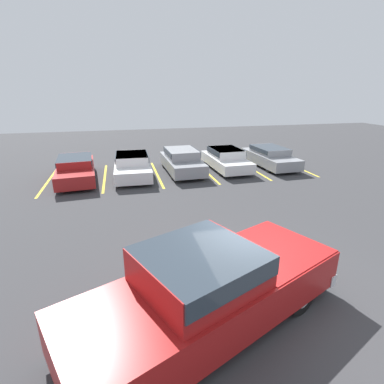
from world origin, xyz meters
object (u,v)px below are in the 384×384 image
at_px(pickup_truck, 211,287).
at_px(parked_sedan_b, 132,165).
at_px(parked_sedan_d, 226,158).
at_px(parked_sedan_c, 182,160).
at_px(parked_sedan_e, 270,156).
at_px(parked_sedan_a, 76,168).

relative_size(pickup_truck, parked_sedan_b, 1.41).
distance_m(parked_sedan_b, parked_sedan_d, 5.43).
distance_m(pickup_truck, parked_sedan_d, 12.41).
bearing_deg(parked_sedan_d, pickup_truck, -22.64).
relative_size(parked_sedan_c, parked_sedan_e, 0.97).
bearing_deg(parked_sedan_a, parked_sedan_d, 86.80).
xyz_separation_m(parked_sedan_a, parked_sedan_b, (2.88, -0.04, 0.01)).
bearing_deg(pickup_truck, parked_sedan_a, 84.90).
xyz_separation_m(parked_sedan_a, parked_sedan_d, (8.30, 0.26, 0.01)).
xyz_separation_m(parked_sedan_b, parked_sedan_d, (5.42, 0.30, -0.00)).
relative_size(pickup_truck, parked_sedan_c, 1.41).
height_order(pickup_truck, parked_sedan_d, pickup_truck).
bearing_deg(parked_sedan_c, parked_sedan_d, 89.31).
xyz_separation_m(parked_sedan_c, parked_sedan_d, (2.66, 0.05, -0.04)).
xyz_separation_m(parked_sedan_c, parked_sedan_e, (5.50, 0.11, -0.07)).
bearing_deg(parked_sedan_c, parked_sedan_a, -89.78).
relative_size(parked_sedan_a, parked_sedan_b, 1.11).
distance_m(parked_sedan_a, parked_sedan_e, 11.15).
bearing_deg(parked_sedan_d, parked_sedan_a, -89.76).
height_order(pickup_truck, parked_sedan_c, pickup_truck).
distance_m(parked_sedan_b, parked_sedan_e, 8.27).
height_order(parked_sedan_a, parked_sedan_b, parked_sedan_b).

